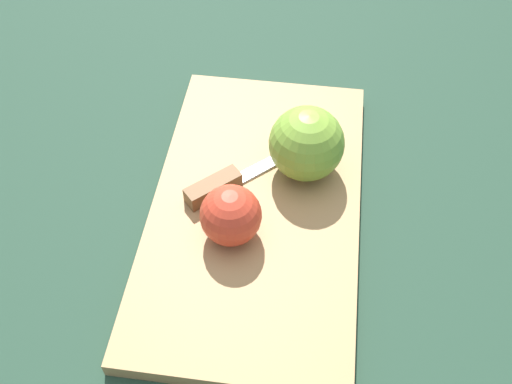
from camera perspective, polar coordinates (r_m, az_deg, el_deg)
name	(u,v)px	position (r m, az deg, el deg)	size (l,w,h in m)	color
ground_plane	(256,214)	(0.69, 0.00, -2.06)	(4.00, 4.00, 0.00)	#1E3828
cutting_board	(256,208)	(0.69, 0.00, -1.57)	(0.43, 0.24, 0.02)	#A37A4C
apple_half_left	(230,215)	(0.63, -2.45, -2.24)	(0.07, 0.07, 0.07)	red
apple_half_right	(307,144)	(0.68, 4.86, 4.61)	(0.09, 0.09, 0.09)	olive
knife	(222,184)	(0.68, -3.30, 0.75)	(0.12, 0.13, 0.02)	silver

